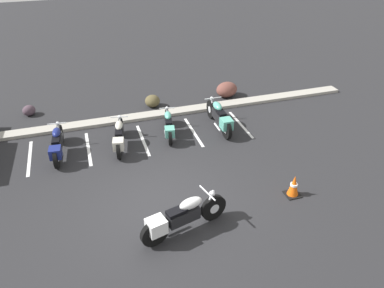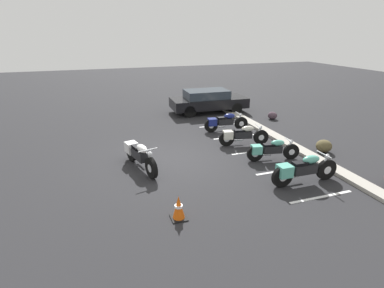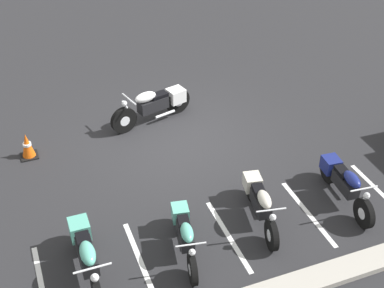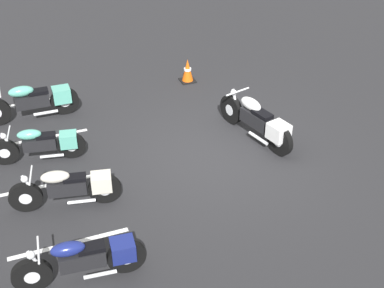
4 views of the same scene
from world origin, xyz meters
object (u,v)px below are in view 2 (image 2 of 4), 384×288
object	(u,v)px
parked_bike_3	(302,169)
car_black	(208,101)
parked_bike_0	(224,122)
landscape_rock_1	(324,146)
parked_bike_2	(271,150)
landscape_rock_0	(272,116)
traffic_cone	(179,208)
motorcycle_white_featured	(139,154)
parked_bike_1	(241,135)

from	to	relation	value
parked_bike_3	car_black	world-z (taller)	car_black
parked_bike_0	landscape_rock_1	size ratio (longest dim) A/B	3.57
parked_bike_2	landscape_rock_0	distance (m)	5.63
landscape_rock_1	traffic_cone	bearing A→B (deg)	-69.47
parked_bike_0	parked_bike_3	bearing A→B (deg)	-83.77
car_black	parked_bike_3	bearing A→B (deg)	-91.05
parked_bike_2	landscape_rock_0	size ratio (longest dim) A/B	3.99
motorcycle_white_featured	landscape_rock_0	distance (m)	8.59
car_black	traffic_cone	world-z (taller)	car_black
parked_bike_0	parked_bike_2	xyz separation A→B (m)	(3.65, 0.19, -0.03)
parked_bike_0	landscape_rock_0	bearing A→B (deg)	22.71
parked_bike_1	parked_bike_3	size ratio (longest dim) A/B	0.90
car_black	landscape_rock_1	bearing A→B (deg)	-72.24
motorcycle_white_featured	traffic_cone	world-z (taller)	motorcycle_white_featured
motorcycle_white_featured	parked_bike_0	size ratio (longest dim) A/B	1.08
parked_bike_0	traffic_cone	bearing A→B (deg)	-118.06
parked_bike_1	landscape_rock_1	bearing A→B (deg)	-21.12
landscape_rock_0	traffic_cone	bearing A→B (deg)	-45.61
parked_bike_2	traffic_cone	xyz separation A→B (m)	(2.42, -4.16, -0.11)
traffic_cone	car_black	bearing A→B (deg)	154.61
car_black	landscape_rock_1	size ratio (longest dim) A/B	7.36
parked_bike_0	parked_bike_2	bearing A→B (deg)	-81.91
traffic_cone	motorcycle_white_featured	bearing A→B (deg)	-172.45
traffic_cone	parked_bike_1	bearing A→B (deg)	136.90
motorcycle_white_featured	car_black	xyz separation A→B (m)	(-6.28, 4.99, 0.19)
landscape_rock_1	parked_bike_0	bearing A→B (deg)	-144.24
landscape_rock_1	parked_bike_1	bearing A→B (deg)	-121.94
parked_bike_2	parked_bike_3	bearing A→B (deg)	-82.13
parked_bike_1	traffic_cone	bearing A→B (deg)	-122.27
parked_bike_2	car_black	world-z (taller)	car_black
parked_bike_3	landscape_rock_0	bearing A→B (deg)	64.59
car_black	parked_bike_2	bearing A→B (deg)	-91.16
parked_bike_0	parked_bike_3	distance (m)	5.50
landscape_rock_0	parked_bike_3	bearing A→B (deg)	-26.01
parked_bike_0	traffic_cone	size ratio (longest dim) A/B	3.32
parked_bike_1	parked_bike_3	bearing A→B (deg)	-75.96
parked_bike_1	landscape_rock_1	distance (m)	3.18
landscape_rock_1	parked_bike_3	bearing A→B (deg)	-52.89
landscape_rock_0	traffic_cone	xyz separation A→B (m)	(7.11, -7.26, 0.10)
parked_bike_2	landscape_rock_1	xyz separation A→B (m)	(-0.04, 2.41, -0.17)
car_black	motorcycle_white_featured	bearing A→B (deg)	-126.49
car_black	traffic_cone	distance (m)	10.62
motorcycle_white_featured	parked_bike_3	bearing A→B (deg)	44.11
traffic_cone	parked_bike_2	bearing A→B (deg)	120.18
traffic_cone	landscape_rock_0	bearing A→B (deg)	134.39
motorcycle_white_featured	parked_bike_1	bearing A→B (deg)	86.23
landscape_rock_0	traffic_cone	world-z (taller)	traffic_cone
parked_bike_1	traffic_cone	distance (m)	5.67
parked_bike_3	landscape_rock_0	size ratio (longest dim) A/B	4.68
parked_bike_0	landscape_rock_1	world-z (taller)	parked_bike_0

